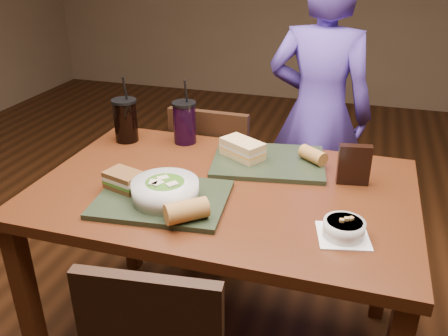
% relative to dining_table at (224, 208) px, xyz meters
% --- Properties ---
extents(dining_table, '(1.30, 0.85, 0.75)m').
position_rel_dining_table_xyz_m(dining_table, '(0.00, 0.00, 0.00)').
color(dining_table, '#4A220E').
rests_on(dining_table, ground).
extents(chair_far, '(0.37, 0.37, 0.85)m').
position_rel_dining_table_xyz_m(chair_far, '(-0.22, 0.55, -0.19)').
color(chair_far, black).
rests_on(chair_far, ground).
extents(diner, '(0.56, 0.38, 1.46)m').
position_rel_dining_table_xyz_m(diner, '(0.22, 0.92, 0.07)').
color(diner, '#533BA3').
rests_on(diner, ground).
extents(tray_near, '(0.45, 0.36, 0.02)m').
position_rel_dining_table_xyz_m(tray_near, '(-0.16, -0.16, 0.10)').
color(tray_near, black).
rests_on(tray_near, dining_table).
extents(tray_far, '(0.47, 0.38, 0.02)m').
position_rel_dining_table_xyz_m(tray_far, '(0.11, 0.23, 0.10)').
color(tray_far, black).
rests_on(tray_far, dining_table).
extents(salad_bowl, '(0.22, 0.22, 0.07)m').
position_rel_dining_table_xyz_m(salad_bowl, '(-0.14, -0.18, 0.14)').
color(salad_bowl, silver).
rests_on(salad_bowl, tray_near).
extents(soup_bowl, '(0.17, 0.17, 0.06)m').
position_rel_dining_table_xyz_m(soup_bowl, '(0.42, -0.20, 0.12)').
color(soup_bowl, white).
rests_on(soup_bowl, dining_table).
extents(sandwich_near, '(0.14, 0.12, 0.06)m').
position_rel_dining_table_xyz_m(sandwich_near, '(-0.31, -0.14, 0.14)').
color(sandwich_near, '#593819').
rests_on(sandwich_near, tray_near).
extents(sandwich_far, '(0.19, 0.16, 0.07)m').
position_rel_dining_table_xyz_m(sandwich_far, '(0.01, 0.22, 0.14)').
color(sandwich_far, tan).
rests_on(sandwich_far, tray_far).
extents(baguette_near, '(0.14, 0.13, 0.06)m').
position_rel_dining_table_xyz_m(baguette_near, '(-0.03, -0.27, 0.14)').
color(baguette_near, '#AD7533').
rests_on(baguette_near, tray_near).
extents(baguette_far, '(0.12, 0.11, 0.05)m').
position_rel_dining_table_xyz_m(baguette_far, '(0.27, 0.26, 0.14)').
color(baguette_far, '#AD7533').
rests_on(baguette_far, tray_far).
extents(cup_cola, '(0.10, 0.10, 0.28)m').
position_rel_dining_table_xyz_m(cup_cola, '(-0.52, 0.28, 0.18)').
color(cup_cola, black).
rests_on(cup_cola, dining_table).
extents(cup_berry, '(0.10, 0.10, 0.27)m').
position_rel_dining_table_xyz_m(cup_berry, '(-0.28, 0.33, 0.18)').
color(cup_berry, black).
rests_on(cup_berry, dining_table).
extents(chip_bag, '(0.11, 0.05, 0.14)m').
position_rel_dining_table_xyz_m(chip_bag, '(0.42, 0.15, 0.16)').
color(chip_bag, black).
rests_on(chip_bag, dining_table).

